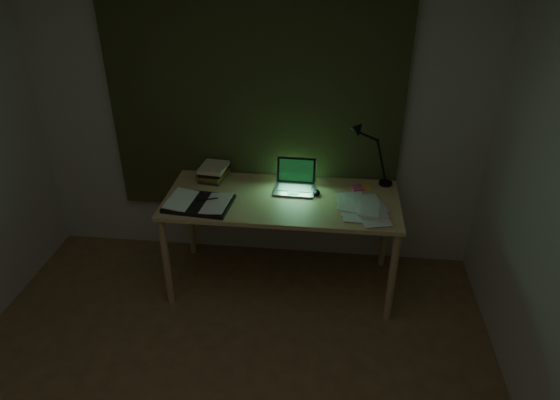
% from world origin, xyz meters
% --- Properties ---
extents(wall_back, '(3.50, 0.00, 2.50)m').
position_xyz_m(wall_back, '(0.00, 2.00, 1.25)').
color(wall_back, beige).
rests_on(wall_back, ground).
extents(curtain, '(2.20, 0.06, 2.00)m').
position_xyz_m(curtain, '(0.00, 1.96, 1.45)').
color(curtain, '#35381C').
rests_on(curtain, wall_back).
extents(desk, '(1.69, 0.74, 0.77)m').
position_xyz_m(desk, '(0.25, 1.55, 0.38)').
color(desk, tan).
rests_on(desk, floor).
extents(laptop, '(0.31, 0.34, 0.21)m').
position_xyz_m(laptop, '(0.33, 1.67, 0.88)').
color(laptop, '#A9A9AE').
rests_on(laptop, desk).
extents(open_textbook, '(0.48, 0.36, 0.04)m').
position_xyz_m(open_textbook, '(-0.32, 1.38, 0.79)').
color(open_textbook, white).
rests_on(open_textbook, desk).
extents(book_stack, '(0.23, 0.26, 0.12)m').
position_xyz_m(book_stack, '(-0.30, 1.79, 0.83)').
color(book_stack, white).
rests_on(book_stack, desk).
extents(loose_papers, '(0.35, 0.37, 0.02)m').
position_xyz_m(loose_papers, '(0.83, 1.44, 0.78)').
color(loose_papers, silver).
rests_on(loose_papers, desk).
extents(mouse, '(0.06, 0.09, 0.03)m').
position_xyz_m(mouse, '(0.50, 1.63, 0.79)').
color(mouse, black).
rests_on(mouse, desk).
extents(sticky_yellow, '(0.09, 0.09, 0.02)m').
position_xyz_m(sticky_yellow, '(0.86, 1.79, 0.78)').
color(sticky_yellow, yellow).
rests_on(sticky_yellow, desk).
extents(sticky_pink, '(0.11, 0.11, 0.02)m').
position_xyz_m(sticky_pink, '(0.80, 1.75, 0.78)').
color(sticky_pink, '#F15D8C').
rests_on(sticky_pink, desk).
extents(desk_lamp, '(0.40, 0.34, 0.54)m').
position_xyz_m(desk_lamp, '(1.01, 1.85, 1.04)').
color(desk_lamp, black).
rests_on(desk_lamp, desk).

